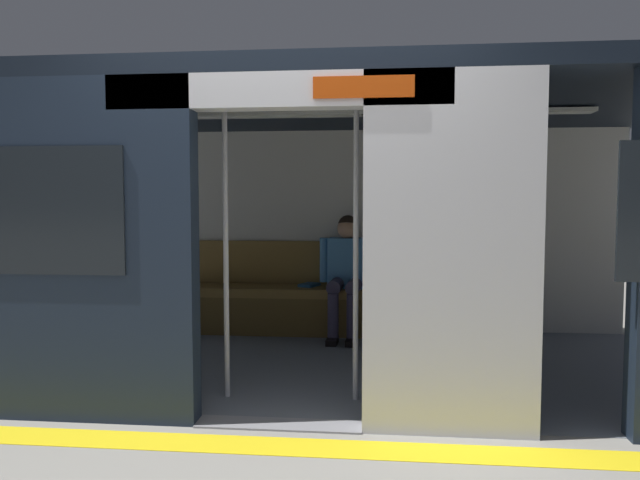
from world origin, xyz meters
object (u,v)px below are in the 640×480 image
at_px(handbag, 395,280).
at_px(grab_pole_door, 226,248).
at_px(bench_seat, 319,299).
at_px(book, 309,285).
at_px(person_seated, 347,267).
at_px(train_car, 297,185).
at_px(grab_pole_far, 356,249).

xyz_separation_m(handbag, grab_pole_door, (1.20, 1.99, 0.47)).
bearing_deg(bench_seat, book, -40.41).
bearing_deg(bench_seat, person_seated, 169.46).
xyz_separation_m(bench_seat, grab_pole_door, (0.44, 1.94, 0.66)).
xyz_separation_m(bench_seat, handbag, (-0.76, -0.05, 0.20)).
bearing_deg(train_car, book, -87.83).
relative_size(train_car, handbag, 24.62).
distance_m(person_seated, book, 0.46).
height_order(train_car, handbag, train_car).
height_order(bench_seat, person_seated, person_seated).
distance_m(person_seated, handbag, 0.51).
distance_m(person_seated, grab_pole_far, 1.90).
distance_m(handbag, book, 0.87).
height_order(train_car, bench_seat, train_car).
xyz_separation_m(train_car, handbag, (-0.82, -1.17, -0.91)).
distance_m(book, grab_pole_far, 2.15).
height_order(person_seated, handbag, person_seated).
bearing_deg(grab_pole_far, train_car, -57.86).
bearing_deg(person_seated, train_car, 72.15).
distance_m(train_car, grab_pole_door, 1.01).
relative_size(train_car, book, 29.09).
distance_m(bench_seat, grab_pole_far, 2.07).
distance_m(train_car, grab_pole_far, 1.04).
xyz_separation_m(train_car, grab_pole_door, (0.37, 0.82, -0.45)).
bearing_deg(person_seated, book, -20.52).
bearing_deg(book, person_seated, -178.52).
distance_m(person_seated, grab_pole_door, 2.04).
height_order(handbag, book, handbag).
distance_m(bench_seat, person_seated, 0.43).
bearing_deg(handbag, grab_pole_far, 80.70).
distance_m(handbag, grab_pole_far, 2.04).
bearing_deg(grab_pole_door, person_seated, -110.79).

